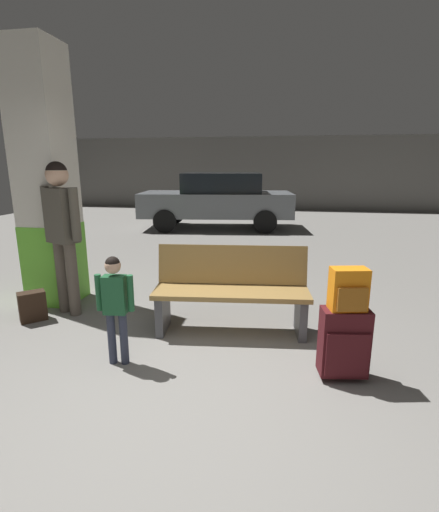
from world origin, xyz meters
TOP-DOWN VIEW (x-y plane):
  - ground_plane at (0.00, 4.00)m, footprint 18.00×18.00m
  - garage_back_wall at (0.00, 12.86)m, footprint 18.00×0.12m
  - structural_pillar at (-2.07, 1.98)m, footprint 0.57×0.57m
  - bench at (0.28, 1.47)m, footprint 1.65×0.69m
  - suitcase at (1.32, 0.70)m, footprint 0.41×0.28m
  - backpack_bright at (1.32, 0.70)m, footprint 0.31×0.24m
  - child at (-0.60, 0.61)m, footprint 0.33×0.19m
  - adult at (-1.68, 1.60)m, footprint 0.56×0.33m
  - backpack_dark_floor at (-1.97, 1.32)m, footprint 0.32×0.31m
  - parked_car_far at (-1.04, 7.99)m, footprint 4.29×2.23m

SIDE VIEW (x-z plane):
  - ground_plane at x=0.00m, z-range -0.10..0.00m
  - backpack_dark_floor at x=-1.97m, z-range 0.00..0.34m
  - suitcase at x=1.32m, z-range 0.02..0.62m
  - bench at x=0.28m, z-range 0.00..0.88m
  - child at x=-0.60m, z-range 0.11..1.09m
  - backpack_bright at x=1.32m, z-range 0.60..0.94m
  - parked_car_far at x=-1.04m, z-range 0.05..1.56m
  - adult at x=-1.68m, z-range 0.21..1.97m
  - garage_back_wall at x=0.00m, z-range 0.00..2.80m
  - structural_pillar at x=-2.07m, z-range -0.01..3.09m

